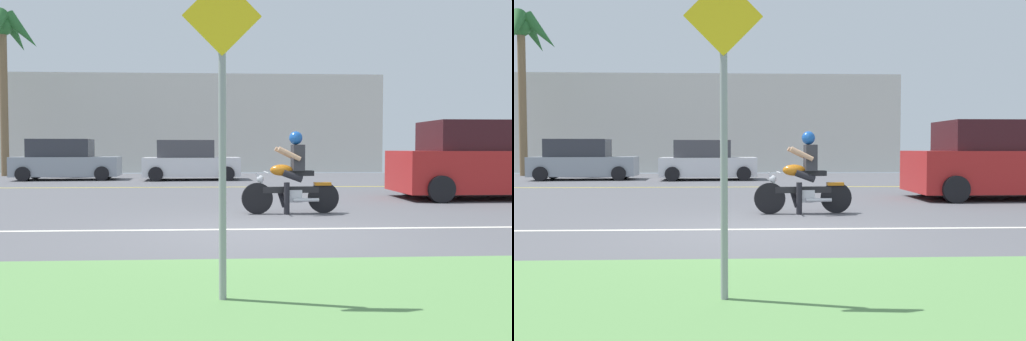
{
  "view_description": "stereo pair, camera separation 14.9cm",
  "coord_description": "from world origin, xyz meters",
  "views": [
    {
      "loc": [
        -0.4,
        -7.79,
        1.28
      ],
      "look_at": [
        0.26,
        4.43,
        0.74
      ],
      "focal_mm": 36.03,
      "sensor_mm": 36.0,
      "label": 1
    },
    {
      "loc": [
        -0.25,
        -7.8,
        1.28
      ],
      "look_at": [
        0.26,
        4.43,
        0.74
      ],
      "focal_mm": 36.03,
      "sensor_mm": 36.0,
      "label": 2
    }
  ],
  "objects": [
    {
      "name": "suv_nearby",
      "position": [
        6.32,
        4.89,
        0.95
      ],
      "size": [
        5.1,
        2.28,
        1.95
      ],
      "color": "#AD1E1E",
      "rests_on": "ground"
    },
    {
      "name": "lane_line_near",
      "position": [
        0.0,
        0.2,
        0.0
      ],
      "size": [
        50.4,
        0.12,
        0.01
      ],
      "primitive_type": "cube",
      "color": "silver",
      "rests_on": "ground"
    },
    {
      "name": "palm_tree_0",
      "position": [
        -10.62,
        16.23,
        6.16
      ],
      "size": [
        3.41,
        3.45,
        7.5
      ],
      "color": "brown",
      "rests_on": "ground"
    },
    {
      "name": "building_far",
      "position": [
        -2.42,
        21.0,
        2.57
      ],
      "size": [
        20.35,
        4.0,
        5.14
      ],
      "primitive_type": "cube",
      "color": "beige",
      "rests_on": "ground"
    },
    {
      "name": "parked_car_0",
      "position": [
        -6.92,
        13.14,
        0.76
      ],
      "size": [
        4.18,
        2.1,
        1.63
      ],
      "color": "#8C939E",
      "rests_on": "ground"
    },
    {
      "name": "lane_line_far",
      "position": [
        0.0,
        8.94,
        0.0
      ],
      "size": [
        50.4,
        0.12,
        0.01
      ],
      "primitive_type": "cube",
      "color": "yellow",
      "rests_on": "ground"
    },
    {
      "name": "ground",
      "position": [
        0.0,
        3.0,
        -0.02
      ],
      "size": [
        56.0,
        30.0,
        0.04
      ],
      "primitive_type": "cube",
      "color": "#545459"
    },
    {
      "name": "parked_car_1",
      "position": [
        -1.94,
        12.91,
        0.74
      ],
      "size": [
        3.9,
        2.21,
        1.59
      ],
      "color": "silver",
      "rests_on": "ground"
    },
    {
      "name": "motorcyclist",
      "position": [
        0.82,
        2.12,
        0.68
      ],
      "size": [
        1.92,
        0.63,
        1.6
      ],
      "color": "black",
      "rests_on": "ground"
    },
    {
      "name": "street_sign",
      "position": [
        -0.45,
        -3.7,
        1.59
      ],
      "size": [
        0.62,
        0.06,
        2.62
      ],
      "color": "gray",
      "rests_on": "ground"
    },
    {
      "name": "grass_median",
      "position": [
        0.0,
        -4.1,
        0.03
      ],
      "size": [
        56.0,
        3.8,
        0.06
      ],
      "primitive_type": "cube",
      "color": "#5B8C4C",
      "rests_on": "ground"
    }
  ]
}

